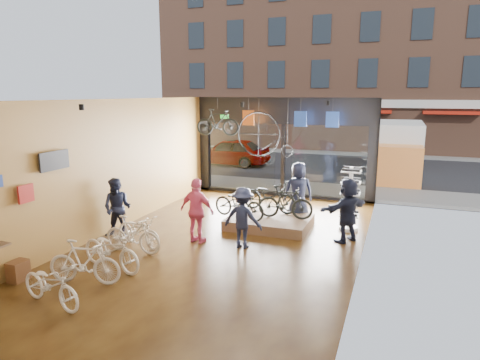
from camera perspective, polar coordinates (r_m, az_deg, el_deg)
The scene contains 34 objects.
ground_plane at distance 11.51m, azimuth -2.12°, elevation -8.69°, with size 7.00×12.00×0.04m, color black.
ceiling at distance 10.81m, azimuth -2.27°, elevation 10.79°, with size 7.00×12.00×0.04m, color black.
wall_left at distance 12.76m, azimuth -16.95°, elevation 1.74°, with size 0.04×12.00×3.80m, color olive.
wall_right at distance 10.20m, azimuth 16.38°, elevation -0.59°, with size 0.04×12.00×3.80m, color beige.
wall_back at distance 6.10m, azimuth -24.84°, elevation -9.27°, with size 7.00×0.04×3.80m, color beige.
storefront at distance 16.63m, azimuth 5.81°, elevation 4.35°, with size 7.00×0.26×3.80m, color black, non-canonical shape.
exit_sign at distance 17.18m, azimuth -2.06°, elevation 8.48°, with size 0.35×0.06×0.18m, color #198C26.
street_road at distance 25.62m, azimuth 10.88°, elevation 2.40°, with size 30.00×18.00×0.02m, color black.
sidewalk_near at distance 18.09m, azimuth 6.67°, elevation -1.00°, with size 30.00×2.40×0.12m, color slate.
sidewalk_far at distance 29.52m, azimuth 12.21°, elevation 3.66°, with size 30.00×2.00×0.12m, color slate.
opposite_building at distance 31.89m, azimuth 13.45°, elevation 16.68°, with size 26.00×5.00×14.00m, color brown.
street_car at distance 23.89m, azimuth -1.40°, elevation 3.81°, with size 1.79×4.45×1.52m, color gray.
box_truck at distance 21.13m, azimuth 20.17°, elevation 3.57°, with size 2.19×6.57×2.59m, color silver, non-canonical shape.
floor_bike_0 at distance 9.00m, azimuth -23.91°, elevation -12.62°, with size 0.56×1.61×0.85m, color beige.
floor_bike_1 at distance 9.69m, azimuth -20.04°, elevation -10.23°, with size 0.45×1.60×0.96m, color beige.
floor_bike_2 at distance 10.26m, azimuth -16.79°, elevation -8.85°, with size 0.63×1.80×0.94m, color beige.
floor_bike_3 at distance 11.13m, azimuth -14.15°, elevation -7.07°, with size 0.45×1.58×0.95m, color beige.
floor_bike_4 at distance 11.62m, azimuth -13.34°, elevation -6.57°, with size 0.55×1.57×0.82m, color beige.
display_platform at distance 12.94m, azimuth 3.94°, elevation -5.62°, with size 2.40×1.80×0.30m, color brown.
display_bike_left at distance 12.67m, azimuth -0.13°, elevation -3.09°, with size 0.61×1.75×0.92m, color black.
display_bike_mid at distance 12.69m, azimuth 6.06°, elevation -2.99°, with size 0.46×1.63×0.98m, color black.
display_bike_right at distance 13.43m, azimuth 3.93°, elevation -2.15°, with size 0.65×1.87×0.98m, color black.
customer_1 at distance 12.31m, azimuth -16.02°, elevation -3.61°, with size 0.81×0.63×1.68m, color #161C33.
customer_2 at distance 11.47m, azimuth -5.75°, elevation -4.10°, with size 1.03×0.43×1.76m, color #CC4C72.
customer_3 at distance 11.05m, azimuth 0.37°, elevation -5.06°, with size 1.04×0.60×1.60m, color #161C33.
customer_4 at distance 13.48m, azimuth 7.79°, elevation -1.56°, with size 0.91×0.59×1.86m, color #161C33.
customer_5 at distance 11.85m, azimuth 14.12°, elevation -3.90°, with size 1.63×0.52×1.75m, color #161C33.
sunglasses_rack at distance 12.84m, azimuth 14.45°, elevation -2.44°, with size 0.55×0.46×1.88m, color white, non-canonical shape.
wall_merch at distance 10.29m, azimuth -27.99°, elevation -4.82°, with size 0.40×2.40×2.60m, color navy, non-canonical shape.
penny_farthing at distance 14.94m, azimuth 3.68°, elevation 5.90°, with size 1.96×0.06×1.57m, color black, non-canonical shape.
hung_bike at distance 15.48m, azimuth -3.00°, elevation 7.68°, with size 0.45×1.58×0.95m, color black.
jersey_left at distance 16.10m, azimuth 1.12°, elevation 8.28°, with size 0.45×0.03×0.55m, color #CC5919.
jersey_mid at distance 15.56m, azimuth 8.05°, elevation 8.06°, with size 0.45×0.03×0.55m, color #1E3F99.
jersey_right at distance 15.36m, azimuth 12.21°, elevation 7.87°, with size 0.45×0.03×0.55m, color #1E3F99.
Camera 1 is at (4.18, -9.97, 3.95)m, focal length 32.00 mm.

